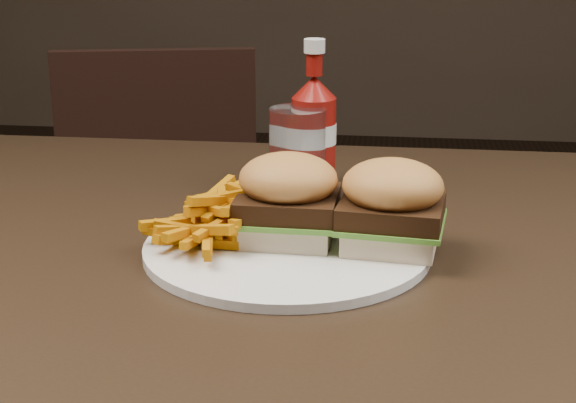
# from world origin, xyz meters

# --- Properties ---
(dining_table) EXTENTS (1.20, 0.80, 0.04)m
(dining_table) POSITION_xyz_m (0.00, 0.00, 0.73)
(dining_table) COLOR black
(dining_table) RESTS_ON ground
(chair_far) EXTENTS (0.45, 0.45, 0.04)m
(chair_far) POSITION_xyz_m (-0.35, 0.87, 0.43)
(chair_far) COLOR black
(chair_far) RESTS_ON ground
(plate) EXTENTS (0.28, 0.28, 0.01)m
(plate) POSITION_xyz_m (0.01, -0.02, 0.76)
(plate) COLOR white
(plate) RESTS_ON dining_table
(sandwich_half_a) EXTENTS (0.09, 0.08, 0.02)m
(sandwich_half_a) POSITION_xyz_m (0.01, -0.01, 0.77)
(sandwich_half_a) COLOR beige
(sandwich_half_a) RESTS_ON plate
(sandwich_half_b) EXTENTS (0.09, 0.09, 0.02)m
(sandwich_half_b) POSITION_xyz_m (0.11, -0.02, 0.77)
(sandwich_half_b) COLOR beige
(sandwich_half_b) RESTS_ON plate
(fries_pile) EXTENTS (0.14, 0.14, 0.04)m
(fries_pile) POSITION_xyz_m (-0.05, -0.01, 0.78)
(fries_pile) COLOR #AB6A00
(fries_pile) RESTS_ON plate
(ketchup_bottle) EXTENTS (0.07, 0.07, 0.10)m
(ketchup_bottle) POSITION_xyz_m (0.02, 0.18, 0.81)
(ketchup_bottle) COLOR maroon
(ketchup_bottle) RESTS_ON dining_table
(tumbler) EXTENTS (0.08, 0.08, 0.10)m
(tumbler) POSITION_xyz_m (0.00, 0.15, 0.81)
(tumbler) COLOR white
(tumbler) RESTS_ON dining_table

